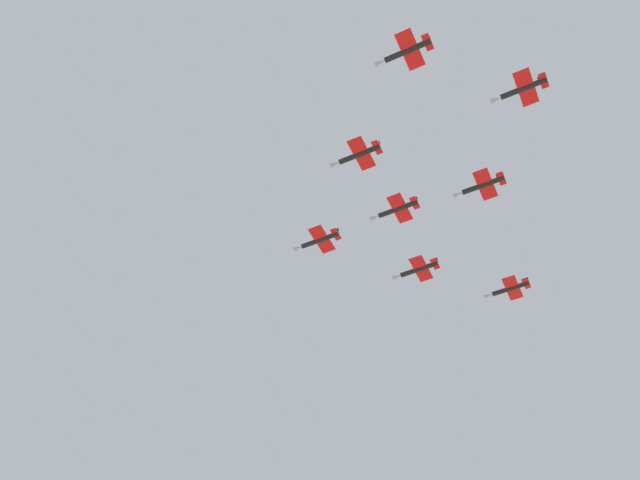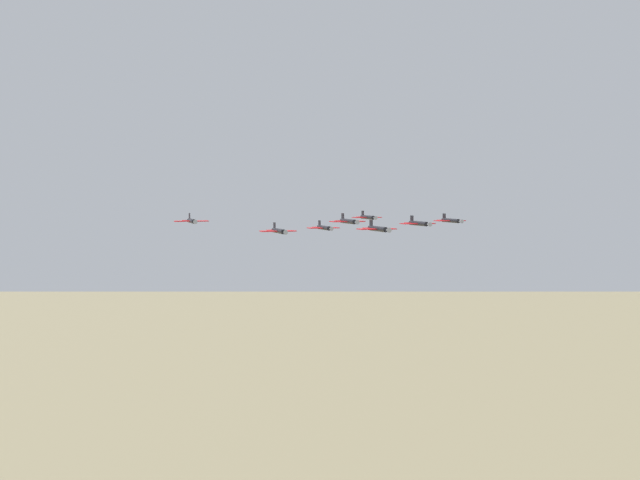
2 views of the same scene
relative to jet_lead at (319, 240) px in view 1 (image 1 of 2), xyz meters
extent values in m
cylinder|color=black|center=(0.02, -0.23, -0.01)|extent=(1.63, 8.69, 1.06)
cone|color=#9EA3AD|center=(-0.34, 5.04, -0.01)|extent=(1.13, 1.98, 1.00)
cube|color=red|center=(0.05, -0.71, -0.06)|extent=(7.87, 3.58, 0.17)
cube|color=red|center=(0.27, -4.00, -0.01)|extent=(3.35, 1.56, 0.17)
cube|color=black|center=(0.26, -3.93, 0.85)|extent=(0.26, 1.54, 1.73)
cylinder|color=black|center=(-15.40, -17.86, 0.28)|extent=(1.63, 8.69, 1.06)
cone|color=#9EA3AD|center=(-15.76, -12.59, 0.28)|extent=(1.13, 1.98, 1.00)
cube|color=red|center=(-15.37, -18.34, 0.23)|extent=(7.87, 3.58, 0.17)
cube|color=red|center=(-15.15, -21.64, 0.28)|extent=(3.35, 1.56, 0.17)
cube|color=black|center=(-15.16, -21.56, 1.14)|extent=(0.26, 1.54, 1.73)
cylinder|color=black|center=(17.65, -15.65, -0.98)|extent=(1.63, 8.69, 1.06)
cone|color=#9EA3AD|center=(17.30, -10.38, -0.98)|extent=(1.13, 1.98, 1.00)
cube|color=red|center=(17.68, -16.13, -1.02)|extent=(7.87, 3.58, 0.17)
cube|color=red|center=(17.90, -19.42, -0.98)|extent=(3.35, 1.56, 0.17)
cube|color=black|center=(17.90, -19.35, -0.11)|extent=(0.26, 1.54, 1.73)
cylinder|color=black|center=(1.23, -18.41, 0.89)|extent=(1.63, 8.69, 1.06)
cone|color=#9EA3AD|center=(0.88, -13.14, 0.89)|extent=(1.13, 1.98, 1.00)
cube|color=red|center=(1.27, -18.89, 0.84)|extent=(7.87, 3.58, 0.17)
cube|color=red|center=(1.49, -22.18, 0.89)|extent=(3.35, 1.56, 0.17)
cube|color=black|center=(1.48, -22.11, 1.75)|extent=(0.26, 1.54, 1.73)
cylinder|color=black|center=(-30.82, -35.50, 0.21)|extent=(1.63, 8.69, 1.06)
cone|color=#9EA3AD|center=(-31.18, -30.23, 0.21)|extent=(1.13, 1.98, 1.00)
cube|color=red|center=(-30.79, -35.98, 0.16)|extent=(7.87, 3.58, 0.17)
cube|color=red|center=(-30.57, -39.27, 0.21)|extent=(3.35, 1.56, 0.17)
cube|color=black|center=(-30.58, -39.20, 1.08)|extent=(0.26, 1.54, 1.73)
cylinder|color=black|center=(35.28, -31.07, 0.80)|extent=(1.63, 8.69, 1.06)
cone|color=#9EA3AD|center=(34.93, -25.80, 0.80)|extent=(1.13, 1.98, 1.00)
cube|color=red|center=(35.31, -31.55, 0.76)|extent=(7.87, 3.58, 0.17)
cube|color=red|center=(35.54, -34.84, 0.80)|extent=(3.35, 1.56, 0.17)
cube|color=black|center=(35.53, -34.77, 1.67)|extent=(0.26, 1.54, 1.73)
cylinder|color=black|center=(2.45, -36.59, -1.35)|extent=(1.63, 8.69, 1.06)
cone|color=#9EA3AD|center=(2.10, -31.32, -1.35)|extent=(1.13, 1.98, 1.00)
cube|color=red|center=(2.48, -37.07, -1.40)|extent=(7.87, 3.58, 0.17)
cube|color=red|center=(2.70, -40.36, -1.35)|extent=(3.35, 1.56, 0.17)
cube|color=black|center=(2.70, -40.29, -0.48)|extent=(0.26, 1.54, 1.73)
cylinder|color=black|center=(-13.19, -50.92, 0.72)|extent=(1.63, 8.69, 1.06)
cone|color=#9EA3AD|center=(-13.54, -45.65, 0.72)|extent=(1.13, 1.98, 1.00)
cube|color=red|center=(-13.16, -51.40, 0.67)|extent=(7.87, 3.58, 0.17)
cube|color=red|center=(-12.94, -54.69, 0.72)|extent=(3.35, 1.56, 0.17)
cube|color=black|center=(-12.94, -54.61, 1.58)|extent=(0.26, 1.54, 1.73)
camera|label=1|loc=(-89.64, -50.84, -119.38)|focal=40.84mm
camera|label=2|loc=(46.86, 147.16, 7.08)|focal=42.81mm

